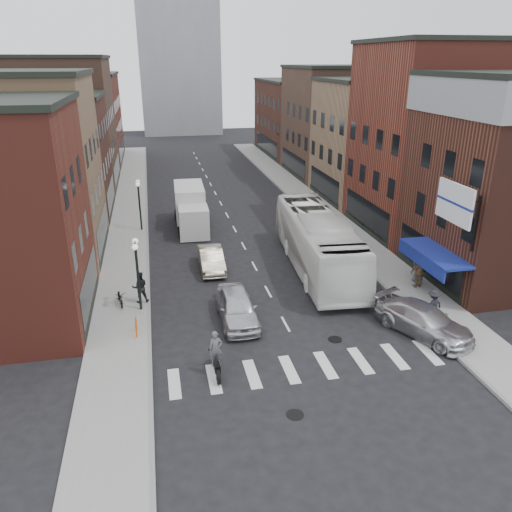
% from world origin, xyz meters
% --- Properties ---
extents(ground, '(160.00, 160.00, 0.00)m').
position_xyz_m(ground, '(0.00, 0.00, 0.00)').
color(ground, black).
rests_on(ground, ground).
extents(sidewalk_left, '(3.00, 74.00, 0.15)m').
position_xyz_m(sidewalk_left, '(-8.50, 22.00, 0.07)').
color(sidewalk_left, gray).
rests_on(sidewalk_left, ground).
extents(sidewalk_right, '(3.00, 74.00, 0.15)m').
position_xyz_m(sidewalk_right, '(8.50, 22.00, 0.07)').
color(sidewalk_right, gray).
rests_on(sidewalk_right, ground).
extents(curb_left, '(0.20, 74.00, 0.16)m').
position_xyz_m(curb_left, '(-7.00, 22.00, 0.00)').
color(curb_left, gray).
rests_on(curb_left, ground).
extents(curb_right, '(0.20, 74.00, 0.16)m').
position_xyz_m(curb_right, '(7.00, 22.00, 0.00)').
color(curb_right, gray).
rests_on(curb_right, ground).
extents(crosswalk_stripes, '(12.00, 2.20, 0.01)m').
position_xyz_m(crosswalk_stripes, '(0.00, -3.00, 0.00)').
color(crosswalk_stripes, silver).
rests_on(crosswalk_stripes, ground).
extents(bldg_left_mid_a, '(10.30, 10.20, 12.30)m').
position_xyz_m(bldg_left_mid_a, '(-14.99, 14.00, 6.15)').
color(bldg_left_mid_a, '#987453').
rests_on(bldg_left_mid_a, ground).
extents(bldg_left_mid_b, '(10.30, 10.20, 10.30)m').
position_xyz_m(bldg_left_mid_b, '(-14.99, 24.00, 5.15)').
color(bldg_left_mid_b, '#442118').
rests_on(bldg_left_mid_b, ground).
extents(bldg_left_far_a, '(10.30, 12.20, 13.30)m').
position_xyz_m(bldg_left_far_a, '(-14.99, 35.00, 6.65)').
color(bldg_left_far_a, brown).
rests_on(bldg_left_far_a, ground).
extents(bldg_left_far_b, '(10.30, 16.20, 11.30)m').
position_xyz_m(bldg_left_far_b, '(-14.99, 49.00, 5.65)').
color(bldg_left_far_b, maroon).
rests_on(bldg_left_far_b, ground).
extents(bldg_right_mid_a, '(10.30, 10.20, 14.30)m').
position_xyz_m(bldg_right_mid_a, '(15.00, 14.00, 7.15)').
color(bldg_right_mid_a, maroon).
rests_on(bldg_right_mid_a, ground).
extents(bldg_right_mid_b, '(10.30, 10.20, 11.30)m').
position_xyz_m(bldg_right_mid_b, '(14.99, 24.00, 5.65)').
color(bldg_right_mid_b, '#987453').
rests_on(bldg_right_mid_b, ground).
extents(bldg_right_far_a, '(10.30, 12.20, 12.30)m').
position_xyz_m(bldg_right_far_a, '(14.99, 35.00, 6.15)').
color(bldg_right_far_a, brown).
rests_on(bldg_right_far_a, ground).
extents(bldg_right_far_b, '(10.30, 16.20, 10.30)m').
position_xyz_m(bldg_right_far_b, '(14.99, 49.00, 5.15)').
color(bldg_right_far_b, '#442118').
rests_on(bldg_right_far_b, ground).
extents(awning_blue, '(1.80, 5.00, 0.78)m').
position_xyz_m(awning_blue, '(8.93, 2.50, 2.63)').
color(awning_blue, navy).
rests_on(awning_blue, ground).
extents(billboard_sign, '(1.52, 3.00, 3.70)m').
position_xyz_m(billboard_sign, '(8.59, 0.50, 6.13)').
color(billboard_sign, black).
rests_on(billboard_sign, ground).
extents(streetlamp_near, '(0.32, 1.22, 4.11)m').
position_xyz_m(streetlamp_near, '(-7.40, 4.00, 2.91)').
color(streetlamp_near, black).
rests_on(streetlamp_near, ground).
extents(streetlamp_far, '(0.32, 1.22, 4.11)m').
position_xyz_m(streetlamp_far, '(-7.40, 18.00, 2.91)').
color(streetlamp_far, black).
rests_on(streetlamp_far, ground).
extents(bike_rack, '(0.08, 0.68, 0.80)m').
position_xyz_m(bike_rack, '(-7.60, 1.30, 0.55)').
color(bike_rack, '#D8590C').
rests_on(bike_rack, sidewalk_left).
extents(box_truck, '(2.50, 7.67, 3.31)m').
position_xyz_m(box_truck, '(-3.39, 18.11, 1.64)').
color(box_truck, silver).
rests_on(box_truck, ground).
extents(motorcycle_rider, '(0.59, 2.11, 2.15)m').
position_xyz_m(motorcycle_rider, '(-4.14, -2.70, 1.00)').
color(motorcycle_rider, black).
rests_on(motorcycle_rider, ground).
extents(transit_bus, '(4.14, 13.60, 3.73)m').
position_xyz_m(transit_bus, '(3.95, 7.85, 1.87)').
color(transit_bus, white).
rests_on(transit_bus, ground).
extents(sedan_left_near, '(1.96, 4.81, 1.63)m').
position_xyz_m(sedan_left_near, '(-2.42, 1.87, 0.82)').
color(sedan_left_near, silver).
rests_on(sedan_left_near, ground).
extents(sedan_left_far, '(1.56, 4.31, 1.41)m').
position_xyz_m(sedan_left_far, '(-2.88, 9.10, 0.71)').
color(sedan_left_far, beige).
rests_on(sedan_left_far, ground).
extents(curb_car, '(4.11, 5.61, 1.51)m').
position_xyz_m(curb_car, '(6.50, -1.38, 0.76)').
color(curb_car, silver).
rests_on(curb_car, ground).
extents(parked_bicycle, '(0.85, 1.68, 0.84)m').
position_xyz_m(parked_bicycle, '(-8.52, 4.85, 0.57)').
color(parked_bicycle, black).
rests_on(parked_bicycle, sidewalk_left).
extents(ped_left_solo, '(0.93, 0.60, 1.81)m').
position_xyz_m(ped_left_solo, '(-7.40, 4.90, 1.06)').
color(ped_left_solo, black).
rests_on(ped_left_solo, sidewalk_left).
extents(ped_right_a, '(1.23, 0.82, 1.75)m').
position_xyz_m(ped_right_a, '(7.52, -0.44, 1.02)').
color(ped_right_a, black).
rests_on(ped_right_a, sidewalk_right).
extents(ped_right_b, '(1.17, 0.66, 1.93)m').
position_xyz_m(ped_right_b, '(8.87, 3.46, 1.12)').
color(ped_right_b, olive).
rests_on(ped_right_b, sidewalk_right).
extents(ped_right_c, '(1.03, 0.78, 1.89)m').
position_xyz_m(ped_right_c, '(9.26, 4.28, 1.09)').
color(ped_right_c, slate).
rests_on(ped_right_c, sidewalk_right).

